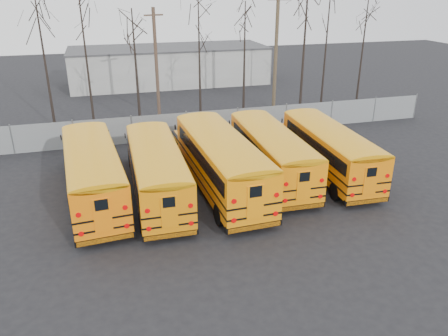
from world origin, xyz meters
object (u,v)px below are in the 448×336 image
object	(u,v)px
bus_b	(156,167)
bus_d	(270,149)
utility_pole_right	(276,50)
bus_e	(328,146)
utility_pole_left	(156,64)
bus_c	(220,157)
bus_a	(92,169)

from	to	relation	value
bus_b	bus_d	size ratio (longest dim) A/B	1.00
bus_b	utility_pole_right	distance (m)	20.76
bus_e	utility_pole_right	bearing A→B (deg)	82.29
bus_d	utility_pole_left	bearing A→B (deg)	109.36
bus_c	utility_pole_left	xyz separation A→B (m)	(-1.29, 15.20, 2.71)
utility_pole_left	bus_e	bearing A→B (deg)	-76.52
bus_b	bus_e	bearing A→B (deg)	3.48
bus_d	bus_a	bearing A→B (deg)	-176.55
bus_c	utility_pole_right	bearing A→B (deg)	56.56
bus_a	bus_e	world-z (taller)	bus_a
bus_d	bus_e	bearing A→B (deg)	-4.78
bus_b	bus_c	size ratio (longest dim) A/B	0.92
bus_a	bus_c	bearing A→B (deg)	-8.77
bus_c	bus_e	xyz separation A→B (m)	(6.85, 0.44, -0.17)
bus_a	bus_d	distance (m)	10.09
bus_c	bus_e	size ratio (longest dim) A/B	1.10
utility_pole_left	utility_pole_right	xyz separation A→B (m)	(10.81, 0.56, 0.58)
bus_e	utility_pole_right	world-z (taller)	utility_pole_right
bus_d	bus_b	bearing A→B (deg)	-171.22
bus_c	bus_d	size ratio (longest dim) A/B	1.09
bus_a	utility_pole_right	bearing A→B (deg)	38.63
bus_e	utility_pole_left	world-z (taller)	utility_pole_left
bus_b	bus_e	distance (m)	10.37
bus_b	utility_pole_right	size ratio (longest dim) A/B	1.08
bus_a	bus_c	world-z (taller)	bus_c
bus_c	utility_pole_right	world-z (taller)	utility_pole_right
bus_b	bus_c	bearing A→B (deg)	1.34
utility_pole_left	bus_b	bearing A→B (deg)	-113.69
bus_d	utility_pole_left	world-z (taller)	utility_pole_left
bus_c	bus_b	bearing A→B (deg)	178.10
bus_d	bus_e	xyz separation A→B (m)	(3.54, -0.40, -0.02)
bus_c	bus_e	bearing A→B (deg)	1.35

